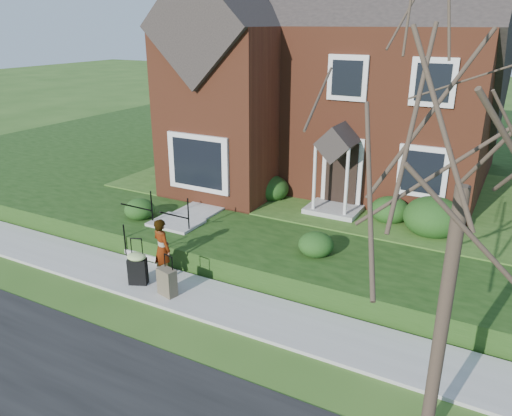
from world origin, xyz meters
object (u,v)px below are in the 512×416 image
Objects in this scene: woman at (162,249)px; suitcase_olive at (167,282)px; front_steps at (167,233)px; suitcase_black at (137,267)px; tree_verge at (468,156)px.

woman is 1.56× the size of suitcase_olive.
woman reaches higher than front_steps.
tree_verge is (7.15, -1.58, 4.00)m from suitcase_black.
suitcase_black reaches higher than suitcase_olive.
suitcase_olive is 0.15× the size of tree_verge.
front_steps is 1.29× the size of woman.
front_steps is at bearing 85.88° from suitcase_black.
suitcase_black is 8.35m from tree_verge.
tree_verge is at bearing -178.26° from woman.
suitcase_black is 0.18× the size of tree_verge.
suitcase_black is at bearing 79.49° from woman.
suitcase_olive is (0.63, -0.66, -0.45)m from woman.
front_steps reaches higher than suitcase_olive.
woman is at bearing -54.44° from front_steps.
tree_verge is (6.19, -1.49, 4.13)m from suitcase_olive.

